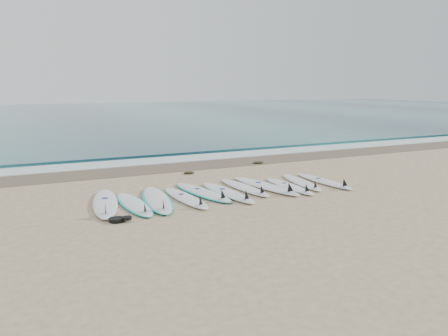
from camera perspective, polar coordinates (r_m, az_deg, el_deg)
name	(u,v)px	position (r m, az deg, el deg)	size (l,w,h in m)	color
ground	(226,193)	(11.68, 0.21, -3.26)	(120.00, 120.00, 0.00)	tan
ocean	(75,116)	(43.09, -18.92, 6.48)	(120.00, 55.00, 0.03)	#25646A
wet_sand_band	(175,167)	(15.40, -6.39, 0.14)	(120.00, 1.80, 0.01)	brown
foam_band	(163,160)	(16.71, -7.96, 0.99)	(120.00, 1.40, 0.04)	silver
wave_crest	(152,154)	(18.12, -9.40, 1.81)	(120.00, 1.00, 0.10)	#25646A
surfboard_0	(105,203)	(10.83, -15.25, -4.45)	(1.05, 2.87, 0.36)	white
surfboard_1	(134,204)	(10.65, -11.64, -4.64)	(0.67, 2.45, 0.31)	white
surfboard_2	(157,200)	(10.93, -8.72, -4.09)	(1.06, 2.84, 0.35)	white
surfboard_3	(186,198)	(11.00, -4.97, -3.91)	(0.66, 2.46, 0.31)	white
surfboard_4	(203,192)	(11.55, -2.75, -3.18)	(1.04, 2.66, 0.33)	white
surfboard_5	(228,193)	(11.47, 0.57, -3.23)	(0.73, 2.63, 0.33)	white
surfboard_6	(245,187)	(12.06, 2.78, -2.56)	(0.65, 2.46, 0.31)	white
surfboard_7	(266,186)	(12.27, 5.55, -2.33)	(1.02, 2.85, 0.36)	white
surfboard_8	(290,186)	(12.36, 8.59, -2.35)	(0.52, 2.36, 0.30)	white
surfboard_9	(302,182)	(12.89, 10.16, -1.86)	(0.84, 2.38, 0.30)	white
surfboard_10	(325,181)	(13.17, 13.05, -1.68)	(0.55, 2.45, 0.31)	white
seaweed_near	(189,173)	(14.19, -4.59, -0.62)	(0.36, 0.28, 0.07)	black
seaweed_far	(258,163)	(16.02, 4.49, 0.71)	(0.41, 0.32, 0.08)	black
leash_coil	(119,219)	(9.53, -13.57, -6.54)	(0.46, 0.36, 0.11)	black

